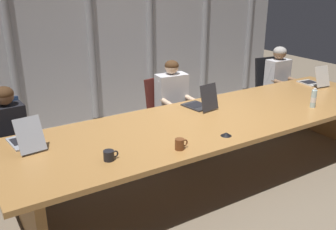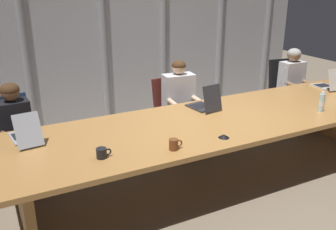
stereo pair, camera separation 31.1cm
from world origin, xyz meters
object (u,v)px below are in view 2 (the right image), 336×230
laptop_left_end (25,135)px  person_left_mid (181,100)px  office_chair_center (285,98)px  person_left_end (16,128)px  laptop_left_mid (205,104)px  coffee_mug_near (102,153)px  laptop_center (327,84)px  water_bottle_primary (322,103)px  office_chair_left_mid (174,120)px  conference_mic_left_side (224,136)px  coffee_mug_far (174,144)px  person_center (295,82)px  office_chair_left_end (18,148)px

laptop_left_end → person_left_mid: bearing=-79.8°
office_chair_center → person_left_end: size_ratio=0.85×
laptop_left_mid → coffee_mug_near: bearing=107.1°
laptop_left_end → laptop_center: bearing=-96.6°
water_bottle_primary → laptop_center: bearing=37.3°
laptop_left_end → office_chair_left_mid: bearing=-75.7°
laptop_center → office_chair_left_mid: bearing=75.8°
water_bottle_primary → person_left_mid: bearing=132.1°
person_left_mid → office_chair_center: bearing=100.2°
laptop_left_end → conference_mic_left_side: laptop_left_end is taller
person_left_mid → water_bottle_primary: size_ratio=5.08×
person_left_mid → laptop_left_end: bearing=-68.0°
coffee_mug_near → office_chair_left_mid: bearing=44.3°
office_chair_left_mid → person_left_mid: (0.03, -0.15, 0.33)m
laptop_center → coffee_mug_far: size_ratio=3.31×
office_chair_left_mid → person_left_end: bearing=-93.3°
office_chair_left_mid → person_center: bearing=77.9°
office_chair_left_end → coffee_mug_far: size_ratio=7.15×
laptop_center → conference_mic_left_side: laptop_center is taller
water_bottle_primary → conference_mic_left_side: (-1.45, -0.12, -0.09)m
laptop_left_mid → laptop_left_end: bearing=82.2°
office_chair_left_mid → water_bottle_primary: size_ratio=3.91×
coffee_mug_far → office_chair_left_mid: bearing=62.1°
office_chair_left_end → water_bottle_primary: size_ratio=4.02×
office_chair_left_end → coffee_mug_near: size_ratio=6.96×
laptop_center → person_left_mid: size_ratio=0.37×
office_chair_center → conference_mic_left_side: (-2.31, -1.55, 0.39)m
conference_mic_left_side → person_left_end: bearing=141.8°
water_bottle_primary → laptop_left_end: bearing=167.7°
laptop_left_end → office_chair_center: size_ratio=0.52×
coffee_mug_near → coffee_mug_far: size_ratio=1.03×
coffee_mug_near → person_left_mid: bearing=40.6°
laptop_left_mid → person_left_end: size_ratio=0.37×
person_left_end → office_chair_center: bearing=88.5°
laptop_left_end → person_left_end: (-0.03, 0.58, -0.14)m
office_chair_left_end → person_left_end: bearing=-7.2°
laptop_center → coffee_mug_near: 3.55m
coffee_mug_near → laptop_left_mid: bearing=24.7°
person_left_end → water_bottle_primary: 3.45m
office_chair_center → conference_mic_left_side: office_chair_center is taller
office_chair_center → person_left_mid: 2.05m
laptop_left_end → office_chair_left_mid: (1.99, 0.74, -0.45)m
office_chair_center → person_center: bearing=12.9°
person_left_end → conference_mic_left_side: size_ratio=10.45×
person_center → conference_mic_left_side: person_center is taller
office_chair_left_mid → person_left_mid: person_left_mid is taller
person_center → coffee_mug_far: person_center is taller
person_left_mid → conference_mic_left_side: 1.43m
person_left_mid → coffee_mug_far: 1.65m
laptop_left_mid → conference_mic_left_side: size_ratio=3.87×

